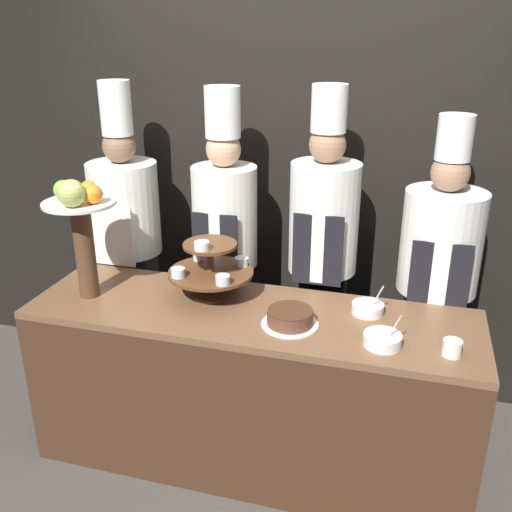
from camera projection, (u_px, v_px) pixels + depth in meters
The scene contains 13 objects.
ground_plane at pixel (233, 499), 2.81m from camera, with size 14.00×14.00×0.00m, color #47423D.
wall_back at pixel (293, 165), 3.37m from camera, with size 10.00×0.06×2.80m.
buffet_counter at pixel (251, 387), 2.93m from camera, with size 2.20×0.64×0.88m.
tiered_stand at pixel (210, 268), 2.85m from camera, with size 0.43×0.43×0.33m.
fruit_pedestal at pixel (80, 220), 2.76m from camera, with size 0.35×0.35×0.63m.
cake_round at pixel (290, 318), 2.62m from camera, with size 0.27×0.27×0.08m.
cup_white at pixel (452, 348), 2.38m from camera, with size 0.08×0.08×0.07m.
serving_bowl_near at pixel (382, 340), 2.46m from camera, with size 0.17×0.17×0.16m.
serving_bowl_far at pixel (368, 308), 2.73m from camera, with size 0.15×0.15×0.15m.
chef_left at pixel (127, 235), 3.41m from camera, with size 0.40×0.40×1.89m.
chef_center_left at pixel (225, 241), 3.24m from camera, with size 0.36×0.36×1.88m.
chef_center_right at pixel (323, 247), 3.10m from camera, with size 0.37×0.37×1.90m.
chef_right at pixel (437, 273), 2.97m from camera, with size 0.41×0.41×1.78m.
Camera 1 is at (0.69, -2.04, 2.17)m, focal length 40.00 mm.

